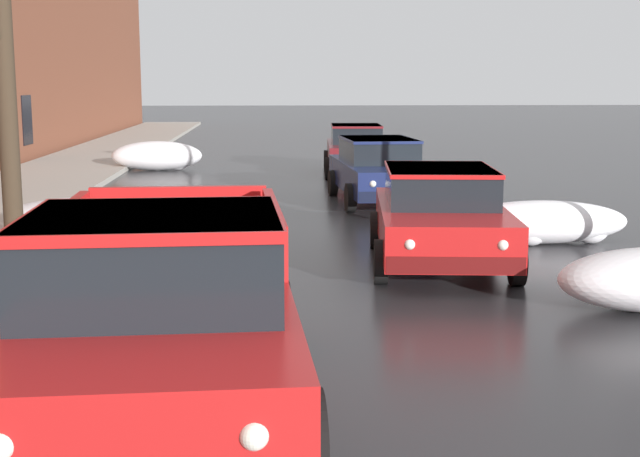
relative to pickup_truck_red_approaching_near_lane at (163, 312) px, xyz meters
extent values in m
cube|color=black|center=(-7.03, 22.46, 0.53)|extent=(0.08, 1.10, 1.60)
ellipsoid|color=white|center=(-2.43, 9.02, -0.58)|extent=(2.87, 1.44, 0.61)
ellipsoid|color=white|center=(-2.13, 9.30, -0.53)|extent=(0.85, 0.71, 0.71)
ellipsoid|color=white|center=(5.33, 7.43, -0.52)|extent=(2.94, 0.99, 0.72)
ellipsoid|color=white|center=(6.17, 7.37, -0.63)|extent=(0.62, 0.51, 0.51)
ellipsoid|color=white|center=(5.12, 7.23, -0.65)|extent=(0.56, 0.47, 0.47)
ellipsoid|color=white|center=(-2.55, 19.98, -0.44)|extent=(2.71, 1.21, 0.88)
ellipsoid|color=white|center=(-2.52, 19.89, -0.54)|extent=(0.82, 0.68, 0.68)
ellipsoid|color=white|center=(-1.95, 20.02, -0.55)|extent=(0.79, 0.66, 0.66)
cylinder|color=#382B1E|center=(-3.34, 7.71, 2.35)|extent=(0.32, 0.32, 6.47)
cube|color=red|center=(-0.01, 0.12, -0.14)|extent=(2.22, 5.26, 0.76)
cube|color=black|center=(0.03, -0.60, 0.56)|extent=(1.81, 1.74, 0.64)
cube|color=red|center=(0.03, -0.60, 0.84)|extent=(1.85, 1.79, 0.08)
cube|color=red|center=(0.88, 1.20, 0.46)|extent=(0.22, 2.49, 0.44)
cube|color=red|center=(-0.99, 1.11, 0.46)|extent=(0.22, 2.49, 0.44)
cube|color=red|center=(-0.13, 2.65, 0.46)|extent=(1.87, 0.19, 0.44)
sphere|color=white|center=(0.76, -2.41, -0.02)|extent=(0.16, 0.16, 0.16)
cylinder|color=black|center=(1.07, -1.38, -0.52)|extent=(0.25, 0.73, 0.72)
cylinder|color=black|center=(0.93, 1.72, -0.52)|extent=(0.25, 0.73, 0.72)
cylinder|color=black|center=(-1.08, 1.62, -0.52)|extent=(0.25, 0.73, 0.72)
cube|color=red|center=(3.33, 5.80, -0.28)|extent=(2.13, 4.21, 0.60)
cube|color=black|center=(3.35, 6.00, 0.28)|extent=(1.70, 2.25, 0.52)
cube|color=red|center=(3.35, 6.00, 0.51)|extent=(1.74, 2.29, 0.06)
cube|color=#520B0B|center=(3.14, 3.82, -0.46)|extent=(1.73, 0.28, 0.22)
cube|color=#520B0B|center=(3.52, 7.77, -0.46)|extent=(1.73, 0.28, 0.22)
cylinder|color=black|center=(4.11, 4.46, -0.58)|extent=(0.24, 0.61, 0.60)
cylinder|color=black|center=(2.31, 4.63, -0.58)|extent=(0.24, 0.61, 0.60)
cylinder|color=black|center=(4.34, 6.97, -0.58)|extent=(0.24, 0.61, 0.60)
cylinder|color=black|center=(2.55, 7.14, -0.58)|extent=(0.24, 0.61, 0.60)
sphere|color=silver|center=(3.71, 3.74, -0.20)|extent=(0.14, 0.14, 0.14)
sphere|color=silver|center=(2.57, 3.84, -0.20)|extent=(0.14, 0.14, 0.14)
cube|color=navy|center=(3.28, 12.50, -0.28)|extent=(1.96, 4.48, 0.60)
cube|color=black|center=(3.27, 12.72, 0.28)|extent=(1.59, 2.37, 0.52)
cube|color=navy|center=(3.27, 12.72, 0.51)|extent=(1.63, 2.41, 0.06)
cube|color=black|center=(3.41, 10.36, -0.46)|extent=(1.67, 0.22, 0.22)
cube|color=black|center=(3.15, 14.64, -0.46)|extent=(1.67, 0.22, 0.22)
cylinder|color=black|center=(4.23, 11.19, -0.58)|extent=(0.22, 0.61, 0.60)
cylinder|color=black|center=(2.50, 11.09, -0.58)|extent=(0.22, 0.61, 0.60)
cylinder|color=black|center=(4.07, 13.91, -0.58)|extent=(0.22, 0.61, 0.60)
cylinder|color=black|center=(2.34, 13.81, -0.58)|extent=(0.22, 0.61, 0.60)
sphere|color=silver|center=(3.97, 10.36, -0.20)|extent=(0.14, 0.14, 0.14)
sphere|color=silver|center=(2.87, 10.30, -0.20)|extent=(0.14, 0.14, 0.14)
cube|color=maroon|center=(3.35, 18.55, -0.28)|extent=(1.81, 4.06, 0.60)
cube|color=black|center=(3.36, 18.75, 0.28)|extent=(1.49, 2.14, 0.52)
cube|color=maroon|center=(3.36, 18.75, 0.51)|extent=(1.53, 2.18, 0.06)
cube|color=black|center=(3.26, 16.61, -0.46)|extent=(1.59, 0.20, 0.22)
cube|color=black|center=(3.45, 20.49, -0.46)|extent=(1.59, 0.20, 0.22)
cylinder|color=black|center=(4.12, 17.28, -0.58)|extent=(0.21, 0.61, 0.60)
cylinder|color=black|center=(2.46, 17.36, -0.58)|extent=(0.21, 0.61, 0.60)
cylinder|color=black|center=(4.24, 19.74, -0.58)|extent=(0.21, 0.61, 0.60)
cylinder|color=black|center=(2.58, 19.83, -0.58)|extent=(0.21, 0.61, 0.60)
sphere|color=silver|center=(3.78, 16.56, -0.20)|extent=(0.14, 0.14, 0.14)
sphere|color=silver|center=(2.73, 16.61, -0.20)|extent=(0.14, 0.14, 0.14)
camera|label=1|loc=(0.85, -6.73, 1.79)|focal=49.32mm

